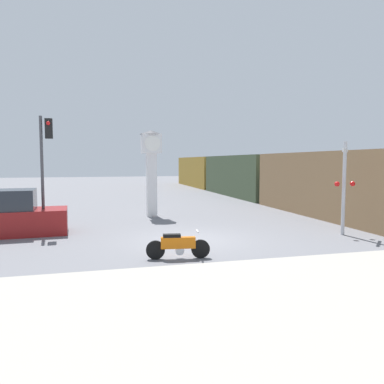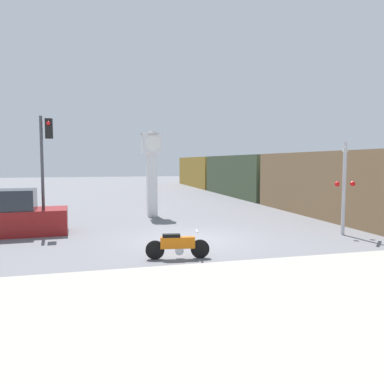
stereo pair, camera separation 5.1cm
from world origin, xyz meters
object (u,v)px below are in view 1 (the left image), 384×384
Objects in this scene: clock_tower at (151,160)px; freight_train at (242,176)px; motorcycle at (178,245)px; parked_car at (10,216)px; traffic_light at (45,153)px; railroad_crossing_signal at (344,184)px.

clock_tower reaches higher than freight_train.
parked_car reaches higher than motorcycle.
freight_train is (9.83, 19.10, 1.29)m from motorcycle.
clock_tower reaches higher than motorcycle.
traffic_light is (-4.81, -3.52, 0.22)m from clock_tower.
traffic_light is 1.28× the size of railroad_crossing_signal.
clock_tower is 9.63m from railroad_crossing_signal.
parked_car is at bearing 145.89° from motorcycle.
parked_car is at bearing -149.11° from clock_tower.
traffic_light is (-4.27, 5.38, 2.82)m from motorcycle.
parked_car is (-1.37, -0.18, -2.47)m from traffic_light.
freight_train is 8.64× the size of parked_car.
motorcycle is at bearing -93.49° from clock_tower.
clock_tower is at bearing 133.35° from railroad_crossing_signal.
motorcycle is 7.68m from parked_car.
parked_car is (-5.64, 5.21, 0.34)m from motorcycle.
freight_train is at bearing 44.22° from traffic_light.
railroad_crossing_signal is at bearing -98.96° from freight_train.
motorcycle is at bearing -164.78° from railroad_crossing_signal.
clock_tower is 0.96× the size of traffic_light.
traffic_light reaches higher than parked_car.
traffic_light is at bearing -135.78° from freight_train.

